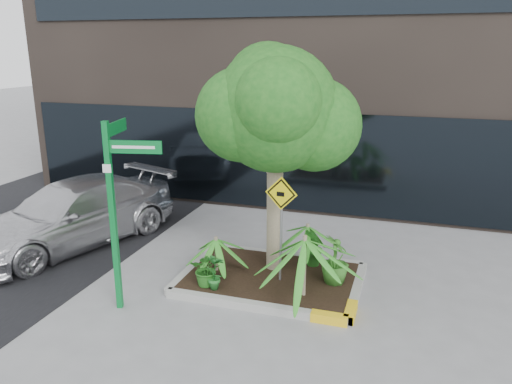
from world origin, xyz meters
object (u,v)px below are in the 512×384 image
(tree, at_px, (276,110))
(parked_car, at_px, (73,214))
(street_sign_post, at_px, (116,196))
(cattle_sign, at_px, (281,211))

(tree, bearing_deg, parked_car, 178.30)
(street_sign_post, bearing_deg, cattle_sign, 19.93)
(street_sign_post, bearing_deg, parked_car, 128.60)
(street_sign_post, bearing_deg, tree, 31.25)
(tree, relative_size, parked_car, 0.90)
(tree, bearing_deg, cattle_sign, -63.13)
(parked_car, relative_size, cattle_sign, 2.48)
(tree, relative_size, street_sign_post, 1.38)
(parked_car, bearing_deg, street_sign_post, -19.22)
(parked_car, distance_m, street_sign_post, 3.60)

